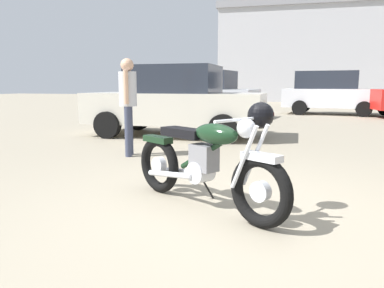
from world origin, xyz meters
TOP-DOWN VIEW (x-y plane):
  - ground_plane at (0.00, 0.00)m, footprint 80.00×80.00m
  - vintage_motorcycle at (-0.32, -0.03)m, footprint 1.86×1.13m
  - bystander at (-2.37, 2.20)m, footprint 0.30×0.44m
  - dark_sedan_left at (1.27, 13.02)m, footprint 4.00×2.03m
  - red_hatchback_near at (-2.52, 4.84)m, footprint 4.26×2.04m
  - silver_sedan_mid at (-3.82, 10.19)m, footprint 4.86×2.34m
  - industrial_building at (4.18, 30.67)m, footprint 23.07×14.03m

SIDE VIEW (x-z plane):
  - ground_plane at x=0.00m, z-range 0.00..0.00m
  - vintage_motorcycle at x=-0.32m, z-range -0.04..1.03m
  - red_hatchback_near at x=-2.52m, z-range 0.00..1.67m
  - dark_sedan_left at x=1.27m, z-range 0.03..1.81m
  - silver_sedan_mid at x=-3.82m, z-range 0.07..1.81m
  - bystander at x=-2.37m, z-range 0.19..1.85m
  - industrial_building at x=4.18m, z-range 0.01..7.25m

